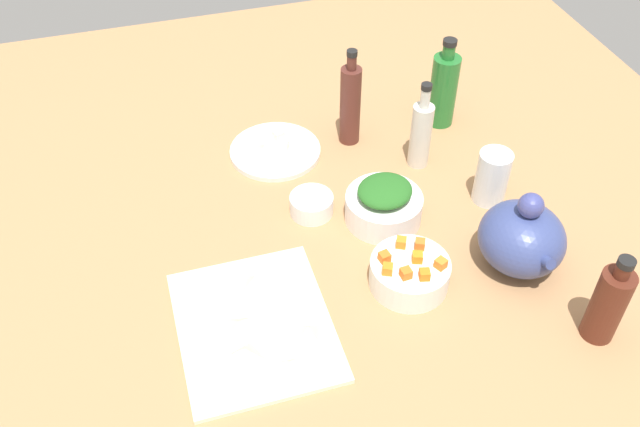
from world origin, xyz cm
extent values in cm
cube|color=#AC7C50|center=(0.00, 0.00, 1.50)|extent=(190.00, 190.00, 3.00)
cube|color=white|center=(19.27, -17.58, 3.50)|extent=(31.06, 26.01, 1.00)
cylinder|color=white|center=(-26.77, -2.40, 3.60)|extent=(20.18, 20.18, 1.20)
cylinder|color=white|center=(0.01, 13.18, 5.92)|extent=(15.34, 15.34, 5.84)
cylinder|color=white|center=(17.48, 11.66, 5.75)|extent=(14.52, 14.52, 5.50)
cylinder|color=white|center=(-5.95, -0.34, 5.05)|extent=(8.80, 8.80, 4.10)
ellipsoid|color=#394782|center=(18.35, 33.03, 9.36)|extent=(16.48, 15.72, 12.72)
sphere|color=#3F4589|center=(18.35, 33.03, 17.56)|extent=(4.61, 4.61, 4.61)
cylinder|color=#394782|center=(25.35, 33.03, 10.95)|extent=(5.38, 2.00, 3.93)
cylinder|color=#236E2C|center=(-27.35, 37.51, 11.51)|extent=(6.24, 6.24, 17.01)
cylinder|color=#236E2C|center=(-27.35, 37.51, 21.64)|extent=(2.81, 2.81, 3.26)
cylinder|color=black|center=(-27.35, 37.51, 23.87)|extent=(3.12, 3.12, 1.20)
cylinder|color=silver|center=(-14.48, 26.71, 10.39)|extent=(4.53, 4.53, 14.78)
cylinder|color=silver|center=(-14.48, 26.71, 19.93)|extent=(2.04, 2.04, 4.30)
cylinder|color=black|center=(-14.48, 26.71, 22.68)|extent=(2.27, 2.27, 1.20)
cylinder|color=#542821|center=(-26.74, 14.94, 12.28)|extent=(4.58, 4.58, 18.56)
cylinder|color=#542821|center=(-26.74, 14.94, 23.17)|extent=(2.06, 2.06, 3.24)
cylinder|color=black|center=(-26.74, 14.94, 25.39)|extent=(2.29, 2.29, 1.20)
cylinder|color=#542417|center=(37.15, 38.34, 10.33)|extent=(5.59, 5.59, 14.66)
cylinder|color=#542417|center=(37.15, 38.34, 18.93)|extent=(2.52, 2.52, 2.54)
cylinder|color=black|center=(37.15, 38.34, 20.80)|extent=(2.80, 2.80, 1.20)
cylinder|color=white|center=(0.51, 36.19, 8.80)|extent=(6.74, 6.74, 11.61)
cube|color=orange|center=(18.37, 6.86, 9.40)|extent=(2.40, 2.40, 1.80)
cube|color=orange|center=(21.41, 12.55, 9.40)|extent=(2.17, 2.17, 1.80)
cube|color=orange|center=(17.25, 12.95, 9.40)|extent=(2.30, 2.30, 1.80)
cube|color=orange|center=(19.85, 16.31, 9.40)|extent=(2.40, 2.40, 1.80)
cube|color=orange|center=(15.52, 7.34, 9.40)|extent=(2.10, 2.10, 1.80)
cube|color=orange|center=(20.20, 9.56, 9.40)|extent=(1.93, 1.93, 1.80)
cube|color=orange|center=(13.00, 11.53, 9.40)|extent=(2.42, 2.42, 1.80)
cube|color=orange|center=(14.35, 14.64, 9.40)|extent=(2.41, 2.41, 1.80)
ellipsoid|color=#266321|center=(0.01, 13.18, 10.51)|extent=(13.96, 14.39, 3.33)
cube|color=white|center=(-25.99, -0.68, 5.30)|extent=(3.03, 3.03, 2.20)
cube|color=white|center=(-24.34, -4.26, 5.30)|extent=(3.00, 3.00, 2.20)
cube|color=white|center=(-29.89, -0.79, 5.30)|extent=(2.78, 2.78, 2.20)
cube|color=white|center=(-27.57, -5.71, 5.30)|extent=(2.59, 2.59, 2.20)
pyramid|color=beige|center=(24.61, -9.46, 5.49)|extent=(6.91, 6.91, 2.97)
pyramid|color=beige|center=(10.70, -15.21, 5.29)|extent=(5.59, 5.86, 2.59)
pyramid|color=beige|center=(29.94, -13.95, 5.10)|extent=(5.74, 5.77, 2.20)
pyramid|color=beige|center=(19.98, -20.23, 5.35)|extent=(7.60, 7.81, 2.69)
pyramid|color=beige|center=(26.04, -20.50, 5.57)|extent=(6.79, 7.05, 3.13)
camera|label=1|loc=(93.39, -27.99, 100.27)|focal=39.15mm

